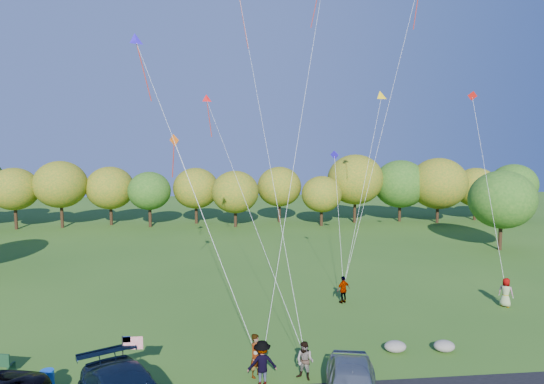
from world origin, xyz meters
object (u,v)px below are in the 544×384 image
at_px(trash_barrel, 47,380).
at_px(flyer_d, 343,290).
at_px(flyer_c, 262,363).
at_px(flyer_a, 256,355).
at_px(flyer_e, 506,292).
at_px(flyer_b, 305,361).

bearing_deg(trash_barrel, flyer_d, 31.82).
bearing_deg(flyer_c, flyer_a, -80.77).
bearing_deg(flyer_d, flyer_e, 143.65).
relative_size(flyer_d, trash_barrel, 2.13).
xyz_separation_m(flyer_b, trash_barrel, (-10.66, 0.29, -0.42)).
bearing_deg(flyer_b, trash_barrel, -145.83).
distance_m(flyer_a, trash_barrel, 8.63).
xyz_separation_m(flyer_b, flyer_d, (4.09, 9.44, 0.04)).
relative_size(flyer_a, trash_barrel, 2.35).
height_order(flyer_c, trash_barrel, flyer_c).
bearing_deg(trash_barrel, flyer_a, 1.24).
distance_m(flyer_c, trash_barrel, 8.84).
xyz_separation_m(flyer_d, flyer_e, (9.76, -1.70, 0.03)).
relative_size(flyer_a, flyer_d, 1.10).
relative_size(flyer_c, flyer_e, 1.08).
height_order(flyer_a, flyer_b, flyer_a).
height_order(flyer_d, trash_barrel, flyer_d).
distance_m(flyer_b, flyer_e, 15.86).
xyz_separation_m(flyer_a, flyer_c, (0.19, -0.80, 0.02)).
relative_size(flyer_c, trash_barrel, 2.39).
relative_size(flyer_c, flyer_d, 1.12).
xyz_separation_m(flyer_a, flyer_e, (15.89, 7.27, -0.06)).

